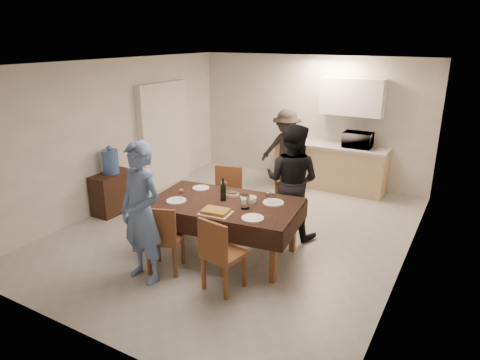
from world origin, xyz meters
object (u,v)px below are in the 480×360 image
(person_near, at_px, (141,213))
(microwave, at_px, (358,140))
(water_pitcher, at_px, (245,202))
(person_kitchen, at_px, (286,150))
(console, at_px, (114,193))
(person_far, at_px, (292,181))
(wine_bottle, at_px, (223,189))
(dining_table, at_px, (225,205))
(water_jug, at_px, (110,162))
(savoury_tart, at_px, (216,211))

(person_near, bearing_deg, microwave, 80.03)
(water_pitcher, height_order, person_kitchen, person_kitchen)
(water_pitcher, relative_size, person_near, 0.10)
(console, height_order, person_far, person_far)
(wine_bottle, bearing_deg, console, 173.04)
(console, relative_size, person_far, 0.44)
(dining_table, relative_size, person_near, 1.20)
(wine_bottle, xyz_separation_m, microwave, (0.94, 3.41, 0.10))
(water_pitcher, bearing_deg, water_jug, 172.03)
(dining_table, relative_size, water_jug, 5.19)
(wine_bottle, distance_m, microwave, 3.54)
(dining_table, distance_m, savoury_tart, 0.40)
(console, bearing_deg, microwave, 42.46)
(water_jug, distance_m, person_near, 2.41)
(savoury_tart, distance_m, person_far, 1.50)
(water_jug, height_order, person_far, person_far)
(savoury_tart, relative_size, person_far, 0.22)
(microwave, bearing_deg, console, 42.46)
(savoury_tart, relative_size, person_kitchen, 0.25)
(person_far, bearing_deg, console, 12.06)
(microwave, xyz_separation_m, person_kitchen, (-1.29, -0.45, -0.26))
(console, height_order, microwave, microwave)
(person_far, relative_size, person_kitchen, 1.10)
(dining_table, bearing_deg, console, 164.92)
(person_near, distance_m, person_kitchen, 4.06)
(person_near, bearing_deg, person_kitchen, 95.70)
(dining_table, height_order, savoury_tart, savoury_tart)
(water_jug, relative_size, water_pitcher, 2.25)
(wine_bottle, height_order, savoury_tart, wine_bottle)
(person_far, bearing_deg, person_kitchen, -64.74)
(microwave, relative_size, person_far, 0.30)
(person_kitchen, bearing_deg, microwave, 19.17)
(dining_table, distance_m, microwave, 3.58)
(wine_bottle, xyz_separation_m, savoury_tart, (0.15, -0.43, -0.14))
(console, bearing_deg, person_near, -35.54)
(wine_bottle, xyz_separation_m, person_far, (0.60, 1.00, -0.08))
(water_jug, bearing_deg, person_near, -35.54)
(microwave, height_order, person_near, person_near)
(microwave, distance_m, person_near, 4.73)
(savoury_tart, height_order, person_far, person_far)
(wine_bottle, distance_m, person_near, 1.21)
(wine_bottle, bearing_deg, dining_table, -45.00)
(water_pitcher, xyz_separation_m, person_near, (-0.90, -1.00, 0.02))
(person_far, bearing_deg, wine_bottle, 58.22)
(wine_bottle, bearing_deg, savoury_tart, -70.77)
(console, height_order, water_jug, water_jug)
(person_kitchen, bearing_deg, water_pitcher, -76.08)
(water_jug, xyz_separation_m, person_far, (3.06, 0.70, -0.04))
(person_far, bearing_deg, person_near, 61.54)
(dining_table, height_order, microwave, microwave)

